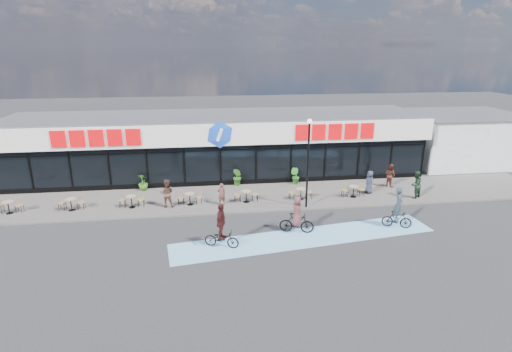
# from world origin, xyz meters

# --- Properties ---
(ground) EXTENTS (120.00, 120.00, 0.00)m
(ground) POSITION_xyz_m (0.00, 0.00, 0.00)
(ground) COLOR #28282B
(ground) RESTS_ON ground
(sidewalk) EXTENTS (44.00, 5.00, 0.10)m
(sidewalk) POSITION_xyz_m (0.00, 4.50, 0.05)
(sidewalk) COLOR #625A56
(sidewalk) RESTS_ON ground
(bike_lane) EXTENTS (14.17, 4.13, 0.01)m
(bike_lane) POSITION_xyz_m (4.00, -1.50, 0.01)
(bike_lane) COLOR #75B4DE
(bike_lane) RESTS_ON ground
(building) EXTENTS (30.60, 6.57, 4.75)m
(building) POSITION_xyz_m (-0.00, 9.93, 2.34)
(building) COLOR black
(building) RESTS_ON ground
(neighbour_building) EXTENTS (9.20, 7.20, 4.11)m
(neighbour_building) POSITION_xyz_m (20.50, 11.00, 2.06)
(neighbour_building) COLOR white
(neighbour_building) RESTS_ON ground
(lamp_post) EXTENTS (0.28, 0.28, 5.43)m
(lamp_post) POSITION_xyz_m (4.99, 2.30, 3.31)
(lamp_post) COLOR black
(lamp_post) RESTS_ON sidewalk
(bistro_set_0) EXTENTS (1.54, 0.62, 0.90)m
(bistro_set_0) POSITION_xyz_m (-12.60, 3.66, 0.56)
(bistro_set_0) COLOR tan
(bistro_set_0) RESTS_ON sidewalk
(bistro_set_1) EXTENTS (1.54, 0.62, 0.90)m
(bistro_set_1) POSITION_xyz_m (-9.09, 3.66, 0.56)
(bistro_set_1) COLOR tan
(bistro_set_1) RESTS_ON sidewalk
(bistro_set_2) EXTENTS (1.54, 0.62, 0.90)m
(bistro_set_2) POSITION_xyz_m (-5.58, 3.66, 0.56)
(bistro_set_2) COLOR tan
(bistro_set_2) RESTS_ON sidewalk
(bistro_set_3) EXTENTS (1.54, 0.62, 0.90)m
(bistro_set_3) POSITION_xyz_m (-2.07, 3.66, 0.56)
(bistro_set_3) COLOR tan
(bistro_set_3) RESTS_ON sidewalk
(bistro_set_4) EXTENTS (1.54, 0.62, 0.90)m
(bistro_set_4) POSITION_xyz_m (1.44, 3.66, 0.56)
(bistro_set_4) COLOR tan
(bistro_set_4) RESTS_ON sidewalk
(bistro_set_5) EXTENTS (1.54, 0.62, 0.90)m
(bistro_set_5) POSITION_xyz_m (4.95, 3.66, 0.56)
(bistro_set_5) COLOR tan
(bistro_set_5) RESTS_ON sidewalk
(bistro_set_6) EXTENTS (1.54, 0.62, 0.90)m
(bistro_set_6) POSITION_xyz_m (8.46, 3.66, 0.56)
(bistro_set_6) COLOR tan
(bistro_set_6) RESTS_ON sidewalk
(potted_plant_left) EXTENTS (0.81, 0.81, 1.13)m
(potted_plant_left) POSITION_xyz_m (-5.30, 6.64, 0.66)
(potted_plant_left) COLOR #30611B
(potted_plant_left) RESTS_ON sidewalk
(potted_plant_mid) EXTENTS (0.79, 0.87, 1.28)m
(potted_plant_mid) POSITION_xyz_m (1.16, 6.74, 0.74)
(potted_plant_mid) COLOR #316B1E
(potted_plant_mid) RESTS_ON sidewalk
(potted_plant_right) EXTENTS (0.80, 0.81, 1.15)m
(potted_plant_right) POSITION_xyz_m (5.24, 6.60, 0.68)
(potted_plant_right) COLOR #276B1E
(potted_plant_right) RESTS_ON sidewalk
(patron_left) EXTENTS (0.59, 0.48, 1.40)m
(patron_left) POSITION_xyz_m (-0.12, 3.35, 0.80)
(patron_left) COLOR brown
(patron_left) RESTS_ON sidewalk
(patron_right) EXTENTS (0.92, 0.75, 1.76)m
(patron_right) POSITION_xyz_m (-3.43, 3.43, 0.98)
(patron_right) COLOR brown
(patron_right) RESTS_ON sidewalk
(pedestrian_a) EXTENTS (0.59, 0.82, 1.56)m
(pedestrian_a) POSITION_xyz_m (9.72, 4.11, 0.88)
(pedestrian_a) COLOR #2A2F41
(pedestrian_a) RESTS_ON sidewalk
(pedestrian_b) EXTENTS (0.85, 0.95, 1.62)m
(pedestrian_b) POSITION_xyz_m (11.71, 5.26, 0.91)
(pedestrian_b) COLOR #451F18
(pedestrian_b) RESTS_ON sidewalk
(pedestrian_c) EXTENTS (1.10, 1.03, 1.80)m
(pedestrian_c) POSITION_xyz_m (12.32, 2.93, 1.00)
(pedestrian_c) COLOR black
(pedestrian_c) RESTS_ON sidewalk
(cyclist_a) EXTENTS (1.91, 0.99, 2.06)m
(cyclist_a) POSITION_xyz_m (3.66, -0.85, 0.82)
(cyclist_a) COLOR black
(cyclist_a) RESTS_ON ground
(cyclist_b) EXTENTS (1.63, 1.00, 2.33)m
(cyclist_b) POSITION_xyz_m (9.24, -0.93, 0.90)
(cyclist_b) COLOR black
(cyclist_b) RESTS_ON ground
(cyclist_c) EXTENTS (1.86, 1.17, 2.29)m
(cyclist_c) POSITION_xyz_m (-0.36, -1.96, 0.89)
(cyclist_c) COLOR black
(cyclist_c) RESTS_ON ground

